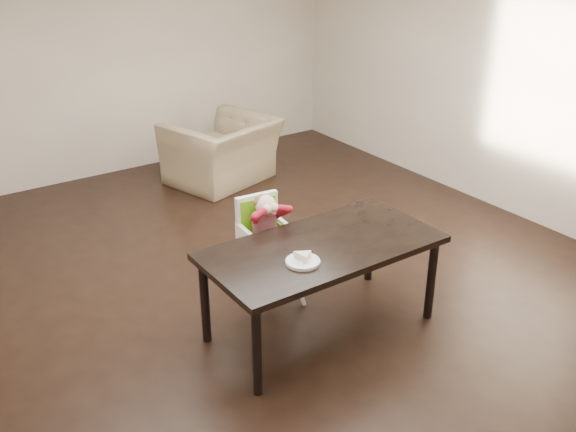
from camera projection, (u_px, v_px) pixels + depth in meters
name	position (u px, v px, depth m)	size (l,w,h in m)	color
ground	(275.00, 284.00, 5.73)	(7.00, 7.00, 0.00)	black
room_walls	(273.00, 77.00, 4.94)	(6.02, 7.02, 2.71)	#C3B3A1
dining_table	(322.00, 254.00, 4.83)	(1.80, 0.90, 0.75)	black
high_chair	(264.00, 226.00, 5.22)	(0.44, 0.44, 0.98)	white
plate	(303.00, 260.00, 4.54)	(0.29, 0.29, 0.07)	white
armchair	(222.00, 141.00, 7.73)	(1.19, 0.77, 1.04)	#95815E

